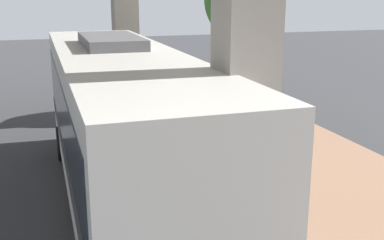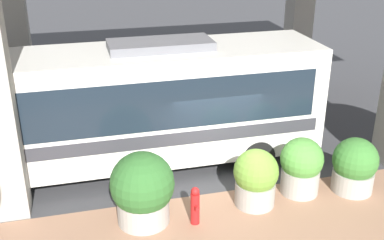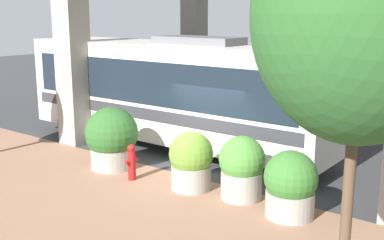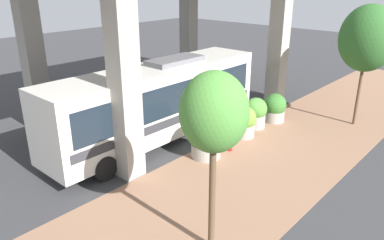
% 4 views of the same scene
% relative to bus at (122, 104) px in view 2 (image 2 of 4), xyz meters
% --- Properties ---
extents(ground_plane, '(80.00, 80.00, 0.00)m').
position_rel_bus_xyz_m(ground_plane, '(-2.08, -2.46, -2.08)').
color(ground_plane, '#38383A').
rests_on(ground_plane, ground).
extents(bus, '(2.67, 11.55, 3.84)m').
position_rel_bus_xyz_m(bus, '(0.00, 0.00, 0.00)').
color(bus, silver).
rests_on(bus, ground).
extents(fire_hydrant, '(0.47, 0.22, 1.04)m').
position_rel_bus_xyz_m(fire_hydrant, '(-3.28, -1.29, -1.55)').
color(fire_hydrant, '#B21919').
rests_on(fire_hydrant, ground).
extents(planter_front, '(1.23, 1.23, 1.57)m').
position_rel_bus_xyz_m(planter_front, '(-2.85, -5.90, -1.32)').
color(planter_front, '#9E998E').
rests_on(planter_front, ground).
extents(planter_middle, '(1.16, 1.16, 1.62)m').
position_rel_bus_xyz_m(planter_middle, '(-2.58, -4.44, -1.26)').
color(planter_middle, '#9E998E').
rests_on(planter_middle, ground).
extents(planter_back, '(1.17, 1.17, 1.57)m').
position_rel_bus_xyz_m(planter_back, '(-2.83, -3.03, -1.30)').
color(planter_back, '#9E998E').
rests_on(planter_back, ground).
extents(planter_extra, '(1.58, 1.58, 1.88)m').
position_rel_bus_xyz_m(planter_extra, '(-2.86, -0.08, -1.16)').
color(planter_extra, '#9E998E').
rests_on(planter_extra, ground).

